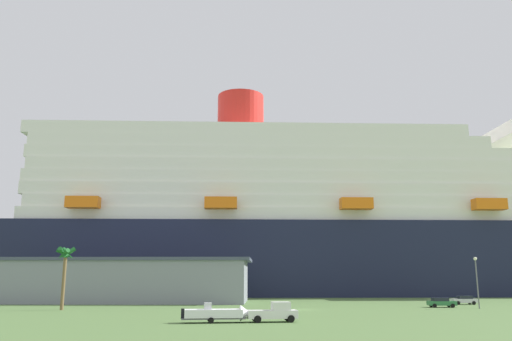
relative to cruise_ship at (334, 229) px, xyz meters
name	(u,v)px	position (x,y,z in m)	size (l,w,h in m)	color
ground_plane	(293,301)	(-13.81, -35.15, -18.33)	(600.00, 600.00, 0.00)	#4C6B38
cruise_ship	(334,229)	(0.00, 0.00, 0.00)	(235.37, 49.73, 64.55)	#191E38
terminal_building	(119,280)	(-49.06, -42.43, -14.01)	(53.37, 18.98, 8.60)	gray
pickup_truck	(274,312)	(-18.47, -87.32, -17.29)	(5.84, 2.96, 2.20)	white
small_boat_on_trailer	(220,314)	(-24.56, -88.29, -17.37)	(8.85, 2.99, 2.15)	#595960
palm_tree	(65,259)	(-50.74, -66.65, -10.69)	(3.27, 3.05, 9.61)	brown
street_lamp	(477,275)	(14.69, -61.92, -13.04)	(0.56, 0.56, 8.15)	slate
parked_car_green_wagon	(441,302)	(9.77, -58.65, -17.50)	(4.49, 2.18, 1.58)	#2D723F
parked_car_silver_sedan	(464,300)	(16.96, -49.58, -17.50)	(4.32, 2.20, 1.58)	silver
parked_car_blue_suv	(28,298)	(-66.51, -43.93, -17.50)	(5.02, 2.72, 1.58)	#264C99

